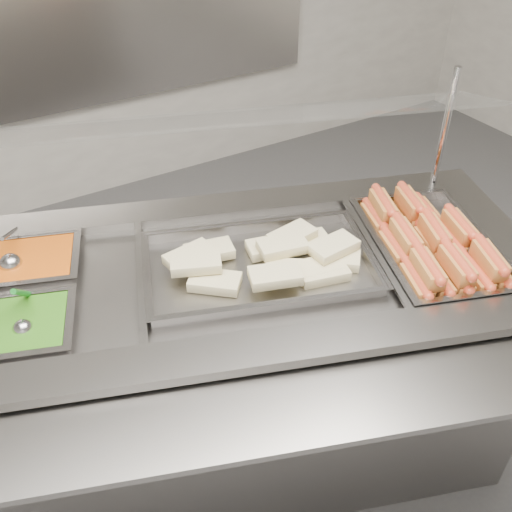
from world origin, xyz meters
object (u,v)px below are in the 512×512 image
steam_counter (242,363)px  serving_spoon (23,322)px  pan_wraps (259,268)px  ladle (11,262)px  pan_hotdogs (429,251)px  sneeze_guard (225,122)px

steam_counter → serving_spoon: serving_spoon is taller
steam_counter → serving_spoon: bearing=174.2°
steam_counter → pan_wraps: (0.06, -0.02, 0.41)m
pan_wraps → ladle: bearing=150.5°
pan_wraps → ladle: ladle is taller
pan_hotdogs → steam_counter: bearing=160.5°
steam_counter → serving_spoon: 0.76m
sneeze_guard → ladle: (-0.66, 0.14, -0.35)m
ladle → serving_spoon: (-0.03, -0.28, 0.00)m
serving_spoon → sneeze_guard: bearing=11.4°
pan_hotdogs → ladle: 1.29m
pan_hotdogs → pan_wraps: bearing=160.5°
steam_counter → pan_hotdogs: 0.73m
sneeze_guard → pan_wraps: 0.44m
pan_wraps → serving_spoon: bearing=173.0°
steam_counter → pan_wraps: size_ratio=2.65×
sneeze_guard → ladle: 0.76m
sneeze_guard → serving_spoon: (-0.69, -0.14, -0.35)m
pan_wraps → ladle: (-0.64, 0.36, 0.03)m
steam_counter → serving_spoon: size_ratio=12.33×
sneeze_guard → serving_spoon: 0.78m
ladle → serving_spoon: bearing=-95.5°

